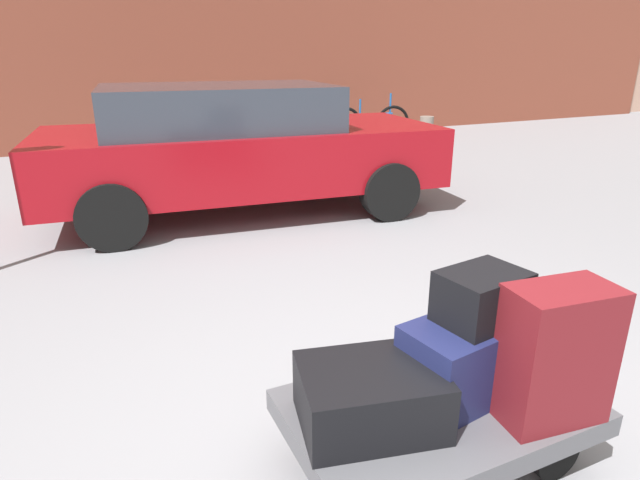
{
  "coord_description": "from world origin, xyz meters",
  "views": [
    {
      "loc": [
        -1.26,
        -1.51,
        1.76
      ],
      "look_at": [
        0.0,
        1.2,
        0.69
      ],
      "focal_mm": 29.73,
      "sensor_mm": 36.0,
      "label": 1
    }
  ],
  "objects_px": {
    "luggage_cart": "(437,416)",
    "bollard_kerb_near": "(315,139)",
    "duffel_bag_black_topmost_pile": "(482,297)",
    "duffel_bag_navy_stacked_top": "(475,355)",
    "bicycle_leaning": "(369,124)",
    "bollard_kerb_far": "(426,131)",
    "bollard_kerb_mid": "(379,134)",
    "suitcase_black_front_left": "(370,396)",
    "parked_car": "(238,146)",
    "suitcase_maroon_rear_right": "(555,354)"
  },
  "relations": [
    {
      "from": "luggage_cart",
      "to": "bollard_kerb_near",
      "type": "distance_m",
      "value": 7.69
    },
    {
      "from": "duffel_bag_black_topmost_pile",
      "to": "bollard_kerb_near",
      "type": "height_order",
      "value": "duffel_bag_black_topmost_pile"
    },
    {
      "from": "duffel_bag_navy_stacked_top",
      "to": "bollard_kerb_near",
      "type": "relative_size",
      "value": 1.19
    },
    {
      "from": "bicycle_leaning",
      "to": "bollard_kerb_far",
      "type": "xyz_separation_m",
      "value": [
        0.85,
        -0.78,
        -0.09
      ]
    },
    {
      "from": "bollard_kerb_near",
      "to": "bollard_kerb_mid",
      "type": "height_order",
      "value": "same"
    },
    {
      "from": "bollard_kerb_near",
      "to": "bollard_kerb_mid",
      "type": "relative_size",
      "value": 1.0
    },
    {
      "from": "duffel_bag_navy_stacked_top",
      "to": "suitcase_black_front_left",
      "type": "height_order",
      "value": "duffel_bag_navy_stacked_top"
    },
    {
      "from": "parked_car",
      "to": "bollard_kerb_near",
      "type": "bearing_deg",
      "value": 52.04
    },
    {
      "from": "suitcase_black_front_left",
      "to": "parked_car",
      "type": "height_order",
      "value": "parked_car"
    },
    {
      "from": "luggage_cart",
      "to": "bollard_kerb_near",
      "type": "xyz_separation_m",
      "value": [
        2.7,
        7.2,
        0.01
      ]
    },
    {
      "from": "duffel_bag_black_topmost_pile",
      "to": "luggage_cart",
      "type": "bearing_deg",
      "value": 178.15
    },
    {
      "from": "luggage_cart",
      "to": "bollard_kerb_far",
      "type": "distance_m",
      "value": 8.83
    },
    {
      "from": "parked_car",
      "to": "bollard_kerb_near",
      "type": "relative_size",
      "value": 8.03
    },
    {
      "from": "duffel_bag_black_topmost_pile",
      "to": "parked_car",
      "type": "xyz_separation_m",
      "value": [
        0.21,
        4.23,
        -0.03
      ]
    },
    {
      "from": "luggage_cart",
      "to": "bollard_kerb_far",
      "type": "bearing_deg",
      "value": 54.63
    },
    {
      "from": "suitcase_black_front_left",
      "to": "bollard_kerb_mid",
      "type": "xyz_separation_m",
      "value": [
        4.36,
        7.19,
        -0.19
      ]
    },
    {
      "from": "bollard_kerb_mid",
      "to": "bollard_kerb_far",
      "type": "relative_size",
      "value": 1.0
    },
    {
      "from": "bollard_kerb_near",
      "to": "bollard_kerb_far",
      "type": "bearing_deg",
      "value": 0.0
    },
    {
      "from": "bollard_kerb_far",
      "to": "bollard_kerb_near",
      "type": "bearing_deg",
      "value": 180.0
    },
    {
      "from": "duffel_bag_black_topmost_pile",
      "to": "bollard_kerb_mid",
      "type": "xyz_separation_m",
      "value": [
        3.83,
        7.18,
        -0.51
      ]
    },
    {
      "from": "duffel_bag_navy_stacked_top",
      "to": "parked_car",
      "type": "bearing_deg",
      "value": 78.82
    },
    {
      "from": "luggage_cart",
      "to": "bollard_kerb_near",
      "type": "relative_size",
      "value": 2.3
    },
    {
      "from": "bollard_kerb_near",
      "to": "bollard_kerb_mid",
      "type": "bearing_deg",
      "value": 0.0
    },
    {
      "from": "duffel_bag_navy_stacked_top",
      "to": "bicycle_leaning",
      "type": "bearing_deg",
      "value": 54.6
    },
    {
      "from": "parked_car",
      "to": "bicycle_leaning",
      "type": "xyz_separation_m",
      "value": [
        3.86,
        3.73,
        -0.39
      ]
    },
    {
      "from": "duffel_bag_navy_stacked_top",
      "to": "duffel_bag_black_topmost_pile",
      "type": "height_order",
      "value": "duffel_bag_black_topmost_pile"
    },
    {
      "from": "suitcase_maroon_rear_right",
      "to": "bicycle_leaning",
      "type": "xyz_separation_m",
      "value": [
        3.91,
        8.23,
        -0.25
      ]
    },
    {
      "from": "parked_car",
      "to": "bollard_kerb_far",
      "type": "xyz_separation_m",
      "value": [
        4.7,
        2.95,
        -0.48
      ]
    },
    {
      "from": "bollard_kerb_mid",
      "to": "parked_car",
      "type": "bearing_deg",
      "value": -140.91
    },
    {
      "from": "parked_car",
      "to": "bollard_kerb_near",
      "type": "distance_m",
      "value": 3.77
    },
    {
      "from": "duffel_bag_navy_stacked_top",
      "to": "parked_car",
      "type": "height_order",
      "value": "parked_car"
    },
    {
      "from": "suitcase_black_front_left",
      "to": "bollard_kerb_near",
      "type": "relative_size",
      "value": 1.0
    },
    {
      "from": "suitcase_maroon_rear_right",
      "to": "bicycle_leaning",
      "type": "relative_size",
      "value": 0.33
    },
    {
      "from": "parked_car",
      "to": "bicycle_leaning",
      "type": "distance_m",
      "value": 5.38
    },
    {
      "from": "luggage_cart",
      "to": "duffel_bag_black_topmost_pile",
      "type": "bearing_deg",
      "value": 6.28
    },
    {
      "from": "suitcase_black_front_left",
      "to": "duffel_bag_black_topmost_pile",
      "type": "xyz_separation_m",
      "value": [
        0.53,
        0.01,
        0.33
      ]
    },
    {
      "from": "luggage_cart",
      "to": "bollard_kerb_far",
      "type": "height_order",
      "value": "bollard_kerb_far"
    },
    {
      "from": "luggage_cart",
      "to": "parked_car",
      "type": "relative_size",
      "value": 0.29
    },
    {
      "from": "bollard_kerb_near",
      "to": "luggage_cart",
      "type": "bearing_deg",
      "value": -110.58
    },
    {
      "from": "duffel_bag_navy_stacked_top",
      "to": "suitcase_maroon_rear_right",
      "type": "distance_m",
      "value": 0.33
    },
    {
      "from": "luggage_cart",
      "to": "duffel_bag_black_topmost_pile",
      "type": "xyz_separation_m",
      "value": [
        0.2,
        0.02,
        0.52
      ]
    },
    {
      "from": "bollard_kerb_mid",
      "to": "duffel_bag_black_topmost_pile",
      "type": "bearing_deg",
      "value": -118.11
    },
    {
      "from": "luggage_cart",
      "to": "duffel_bag_navy_stacked_top",
      "type": "distance_m",
      "value": 0.31
    },
    {
      "from": "bicycle_leaning",
      "to": "bollard_kerb_far",
      "type": "relative_size",
      "value": 3.14
    },
    {
      "from": "bicycle_leaning",
      "to": "bollard_kerb_far",
      "type": "distance_m",
      "value": 1.16
    },
    {
      "from": "duffel_bag_navy_stacked_top",
      "to": "suitcase_maroon_rear_right",
      "type": "bearing_deg",
      "value": -69.06
    },
    {
      "from": "luggage_cart",
      "to": "bollard_kerb_near",
      "type": "height_order",
      "value": "bollard_kerb_near"
    },
    {
      "from": "duffel_bag_black_topmost_pile",
      "to": "bollard_kerb_far",
      "type": "distance_m",
      "value": 8.71
    },
    {
      "from": "duffel_bag_navy_stacked_top",
      "to": "bollard_kerb_near",
      "type": "bearing_deg",
      "value": 62.4
    },
    {
      "from": "suitcase_maroon_rear_right",
      "to": "duffel_bag_black_topmost_pile",
      "type": "distance_m",
      "value": 0.35
    }
  ]
}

